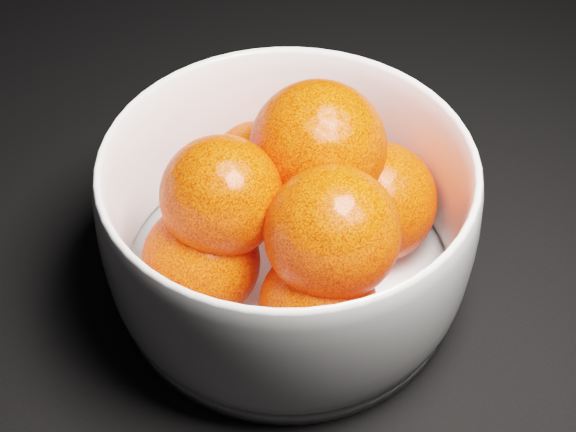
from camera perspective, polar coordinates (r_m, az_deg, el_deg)
The scene contains 2 objects.
bowl at distance 0.54m, azimuth 0.00°, elevation -0.45°, with size 0.25×0.25×0.12m.
orange_pile at distance 0.53m, azimuth 0.70°, elevation 0.54°, with size 0.17×0.19×0.13m.
Camera 1 is at (-0.05, -0.06, 0.45)m, focal length 50.00 mm.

